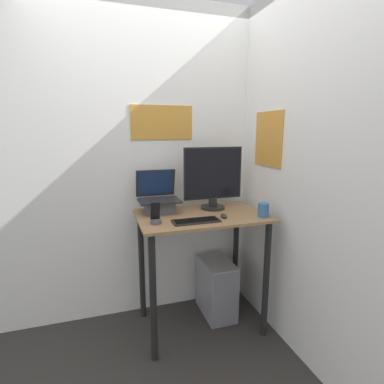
{
  "coord_description": "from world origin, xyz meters",
  "views": [
    {
      "loc": [
        -0.74,
        -1.77,
        1.58
      ],
      "look_at": [
        -0.07,
        0.32,
        1.13
      ],
      "focal_mm": 28.0,
      "sensor_mm": 36.0,
      "label": 1
    }
  ],
  "objects_px": {
    "computer_tower": "(216,287)",
    "mouse": "(224,216)",
    "monitor": "(213,180)",
    "cell_phone": "(156,218)",
    "laptop": "(159,202)",
    "keyboard": "(196,221)"
  },
  "relations": [
    {
      "from": "mouse",
      "to": "computer_tower",
      "type": "bearing_deg",
      "value": 77.05
    },
    {
      "from": "laptop",
      "to": "mouse",
      "type": "bearing_deg",
      "value": -35.88
    },
    {
      "from": "laptop",
      "to": "mouse",
      "type": "relative_size",
      "value": 4.78
    },
    {
      "from": "mouse",
      "to": "computer_tower",
      "type": "xyz_separation_m",
      "value": [
        0.06,
        0.26,
        -0.72
      ]
    },
    {
      "from": "computer_tower",
      "to": "keyboard",
      "type": "bearing_deg",
      "value": -134.58
    },
    {
      "from": "laptop",
      "to": "cell_phone",
      "type": "relative_size",
      "value": 2.15
    },
    {
      "from": "monitor",
      "to": "computer_tower",
      "type": "height_order",
      "value": "monitor"
    },
    {
      "from": "monitor",
      "to": "cell_phone",
      "type": "distance_m",
      "value": 0.62
    },
    {
      "from": "monitor",
      "to": "cell_phone",
      "type": "bearing_deg",
      "value": -153.56
    },
    {
      "from": "cell_phone",
      "to": "computer_tower",
      "type": "bearing_deg",
      "value": 23.09
    },
    {
      "from": "mouse",
      "to": "cell_phone",
      "type": "distance_m",
      "value": 0.5
    },
    {
      "from": "mouse",
      "to": "computer_tower",
      "type": "relative_size",
      "value": 0.14
    },
    {
      "from": "keyboard",
      "to": "cell_phone",
      "type": "bearing_deg",
      "value": 169.86
    },
    {
      "from": "laptop",
      "to": "cell_phone",
      "type": "bearing_deg",
      "value": -105.67
    },
    {
      "from": "computer_tower",
      "to": "mouse",
      "type": "bearing_deg",
      "value": -102.95
    },
    {
      "from": "monitor",
      "to": "computer_tower",
      "type": "relative_size",
      "value": 1.03
    },
    {
      "from": "monitor",
      "to": "computer_tower",
      "type": "bearing_deg",
      "value": -30.94
    },
    {
      "from": "cell_phone",
      "to": "laptop",
      "type": "bearing_deg",
      "value": 74.33
    },
    {
      "from": "keyboard",
      "to": "cell_phone",
      "type": "distance_m",
      "value": 0.28
    },
    {
      "from": "monitor",
      "to": "cell_phone",
      "type": "xyz_separation_m",
      "value": [
        -0.53,
        -0.26,
        -0.2
      ]
    },
    {
      "from": "laptop",
      "to": "computer_tower",
      "type": "height_order",
      "value": "laptop"
    },
    {
      "from": "laptop",
      "to": "monitor",
      "type": "xyz_separation_m",
      "value": [
        0.45,
        -0.02,
        0.15
      ]
    }
  ]
}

